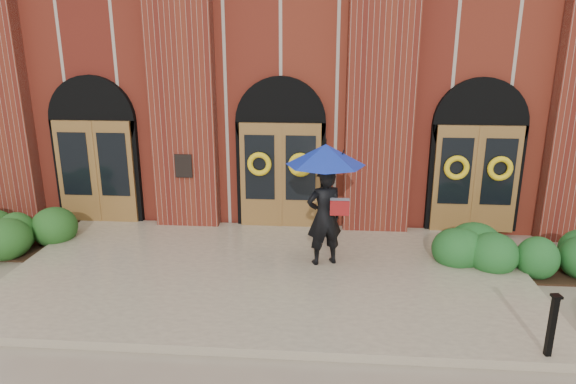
# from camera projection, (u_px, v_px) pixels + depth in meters

# --- Properties ---
(ground) EXTENTS (90.00, 90.00, 0.00)m
(ground) POSITION_uv_depth(u_px,v_px,m) (268.00, 281.00, 9.91)
(ground) COLOR gray
(ground) RESTS_ON ground
(landing) EXTENTS (10.00, 5.30, 0.15)m
(landing) POSITION_uv_depth(u_px,v_px,m) (268.00, 274.00, 10.03)
(landing) COLOR tan
(landing) RESTS_ON ground
(church_building) EXTENTS (16.20, 12.53, 7.00)m
(church_building) POSITION_uv_depth(u_px,v_px,m) (297.00, 70.00, 17.30)
(church_building) COLOR maroon
(church_building) RESTS_ON ground
(man_with_umbrella) EXTENTS (1.97, 1.97, 2.44)m
(man_with_umbrella) POSITION_uv_depth(u_px,v_px,m) (325.00, 181.00, 9.88)
(man_with_umbrella) COLOR black
(man_with_umbrella) RESTS_ON landing
(metal_post) EXTENTS (0.14, 0.14, 0.95)m
(metal_post) POSITION_uv_depth(u_px,v_px,m) (552.00, 324.00, 7.19)
(metal_post) COLOR black
(metal_post) RESTS_ON landing
(hedge_wall_right) EXTENTS (3.04, 1.22, 0.78)m
(hedge_wall_right) POSITION_uv_depth(u_px,v_px,m) (530.00, 252.00, 10.29)
(hedge_wall_right) COLOR #1C511F
(hedge_wall_right) RESTS_ON ground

